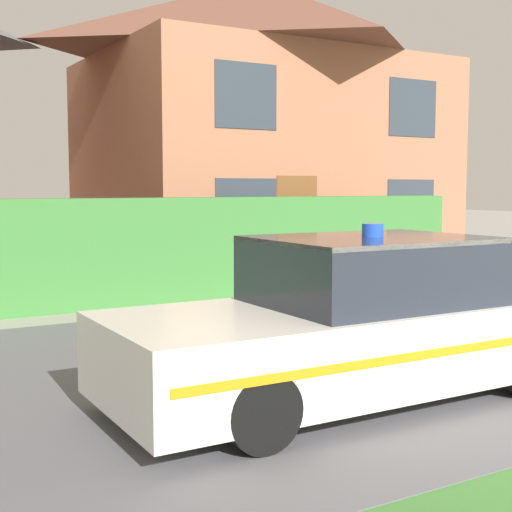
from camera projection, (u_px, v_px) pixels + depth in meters
name	position (u px, v px, depth m)	size (l,w,h in m)	color
road_strip	(363.00, 349.00, 8.19)	(28.00, 6.49, 0.01)	#5B5B60
garden_hedge	(125.00, 252.00, 11.17)	(13.00, 0.57, 1.69)	#3D7F38
police_car	(357.00, 323.00, 6.26)	(4.40, 1.71, 1.53)	black
house_right	(260.00, 120.00, 17.93)	(8.37, 6.65, 6.96)	#A86B4C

